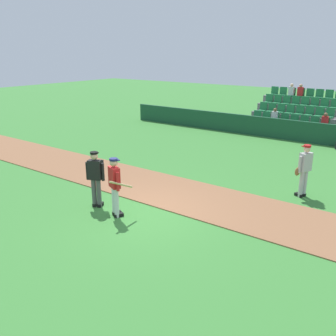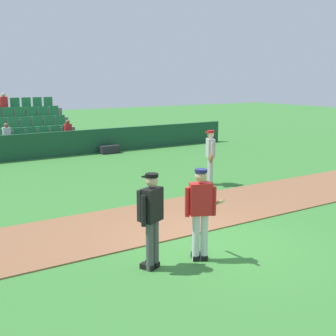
% 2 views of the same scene
% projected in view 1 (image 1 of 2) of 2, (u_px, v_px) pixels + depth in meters
% --- Properties ---
extents(ground_plane, '(80.00, 80.00, 0.00)m').
position_uv_depth(ground_plane, '(142.00, 213.00, 10.87)').
color(ground_plane, '#387A33').
extents(infield_dirt_path, '(28.00, 2.73, 0.03)m').
position_uv_depth(infield_dirt_path, '(179.00, 193.00, 12.34)').
color(infield_dirt_path, brown).
rests_on(infield_dirt_path, ground).
extents(dugout_fence, '(20.00, 0.16, 1.10)m').
position_uv_depth(dugout_fence, '(282.00, 129.00, 19.83)').
color(dugout_fence, '#19472D').
rests_on(dugout_fence, ground).
extents(stadium_bleachers, '(5.00, 3.80, 2.70)m').
position_uv_depth(stadium_bleachers, '(296.00, 119.00, 21.55)').
color(stadium_bleachers, slate).
rests_on(stadium_bleachers, ground).
extents(batter_red_jersey, '(0.62, 0.80, 1.76)m').
position_uv_depth(batter_red_jersey, '(115.00, 185.00, 10.37)').
color(batter_red_jersey, silver).
rests_on(batter_red_jersey, ground).
extents(umpire_home_plate, '(0.55, 0.42, 1.76)m').
position_uv_depth(umpire_home_plate, '(96.00, 176.00, 11.04)').
color(umpire_home_plate, '#4C4C4C').
rests_on(umpire_home_plate, ground).
extents(runner_grey_jersey, '(0.44, 0.61, 1.76)m').
position_uv_depth(runner_grey_jersey, '(304.00, 169.00, 11.81)').
color(runner_grey_jersey, '#B2B2B2').
rests_on(runner_grey_jersey, ground).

